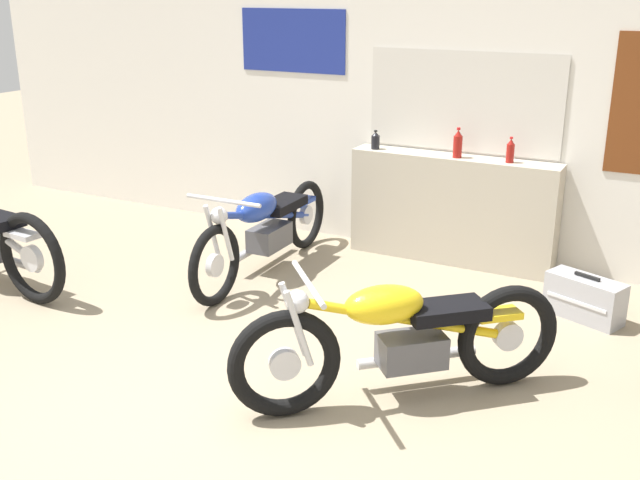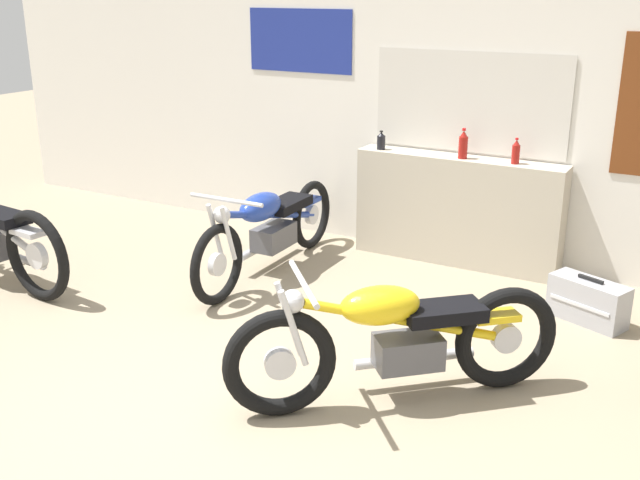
{
  "view_description": "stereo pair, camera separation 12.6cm",
  "coord_description": "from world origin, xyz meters",
  "px_view_note": "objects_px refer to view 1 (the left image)",
  "views": [
    {
      "loc": [
        2.1,
        -2.93,
        2.28
      ],
      "look_at": [
        -0.05,
        1.18,
        0.7
      ],
      "focal_mm": 42.0,
      "sensor_mm": 36.0,
      "label": 1
    },
    {
      "loc": [
        2.21,
        -2.87,
        2.28
      ],
      "look_at": [
        -0.05,
        1.18,
        0.7
      ],
      "focal_mm": 42.0,
      "sensor_mm": 36.0,
      "label": 2
    }
  ],
  "objects_px": {
    "motorcycle_blue": "(265,227)",
    "bottle_left_center": "(458,144)",
    "hard_case_silver": "(585,298)",
    "motorcycle_yellow": "(401,337)",
    "bottle_center": "(510,151)",
    "bottle_leftmost": "(375,141)"
  },
  "relations": [
    {
      "from": "motorcycle_yellow",
      "to": "bottle_left_center",
      "type": "bearing_deg",
      "value": 100.95
    },
    {
      "from": "bottle_center",
      "to": "motorcycle_blue",
      "type": "bearing_deg",
      "value": -150.66
    },
    {
      "from": "bottle_leftmost",
      "to": "motorcycle_blue",
      "type": "distance_m",
      "value": 1.26
    },
    {
      "from": "bottle_leftmost",
      "to": "bottle_left_center",
      "type": "height_order",
      "value": "bottle_left_center"
    },
    {
      "from": "bottle_leftmost",
      "to": "motorcycle_blue",
      "type": "relative_size",
      "value": 0.08
    },
    {
      "from": "bottle_center",
      "to": "bottle_leftmost",
      "type": "bearing_deg",
      "value": -178.94
    },
    {
      "from": "bottle_left_center",
      "to": "motorcycle_yellow",
      "type": "height_order",
      "value": "bottle_left_center"
    },
    {
      "from": "bottle_left_center",
      "to": "bottle_center",
      "type": "height_order",
      "value": "bottle_left_center"
    },
    {
      "from": "bottle_left_center",
      "to": "hard_case_silver",
      "type": "bearing_deg",
      "value": -28.82
    },
    {
      "from": "bottle_left_center",
      "to": "hard_case_silver",
      "type": "height_order",
      "value": "bottle_left_center"
    },
    {
      "from": "motorcycle_yellow",
      "to": "hard_case_silver",
      "type": "bearing_deg",
      "value": 65.21
    },
    {
      "from": "bottle_leftmost",
      "to": "motorcycle_yellow",
      "type": "distance_m",
      "value": 2.67
    },
    {
      "from": "hard_case_silver",
      "to": "bottle_leftmost",
      "type": "bearing_deg",
      "value": 161.19
    },
    {
      "from": "bottle_left_center",
      "to": "motorcycle_blue",
      "type": "distance_m",
      "value": 1.73
    },
    {
      "from": "bottle_leftmost",
      "to": "bottle_center",
      "type": "xyz_separation_m",
      "value": [
        1.17,
        0.02,
        0.02
      ]
    },
    {
      "from": "bottle_left_center",
      "to": "bottle_center",
      "type": "bearing_deg",
      "value": 2.59
    },
    {
      "from": "motorcycle_yellow",
      "to": "motorcycle_blue",
      "type": "distance_m",
      "value": 2.21
    },
    {
      "from": "motorcycle_yellow",
      "to": "bottle_center",
      "type": "bearing_deg",
      "value": 90.39
    },
    {
      "from": "bottle_left_center",
      "to": "motorcycle_blue",
      "type": "bearing_deg",
      "value": -143.73
    },
    {
      "from": "bottle_leftmost",
      "to": "bottle_left_center",
      "type": "relative_size",
      "value": 0.66
    },
    {
      "from": "bottle_leftmost",
      "to": "hard_case_silver",
      "type": "height_order",
      "value": "bottle_leftmost"
    },
    {
      "from": "motorcycle_blue",
      "to": "bottle_left_center",
      "type": "bearing_deg",
      "value": 36.27
    }
  ]
}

